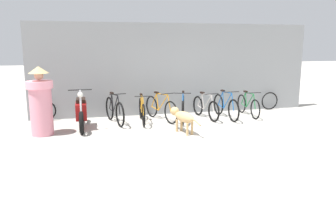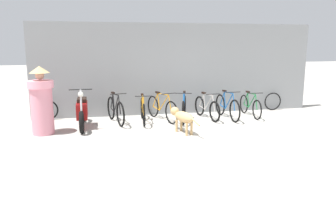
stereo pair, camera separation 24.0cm
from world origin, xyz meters
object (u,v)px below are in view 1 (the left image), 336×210
bicycle_6 (248,105)px  person_in_robes (41,101)px  bicycle_0 (115,111)px  spare_tire_left (45,111)px  bicycle_1 (142,111)px  bicycle_2 (161,108)px  bicycle_4 (205,108)px  bicycle_5 (226,107)px  stray_dog (183,117)px  spare_tire_right (270,101)px  bicycle_3 (183,109)px  motorcycle (81,112)px

bicycle_6 → person_in_robes: (-5.97, -0.83, 0.51)m
bicycle_0 → spare_tire_left: (-1.94, 0.73, -0.06)m
bicycle_0 → bicycle_1: bicycle_0 is taller
bicycle_6 → bicycle_2: bearing=-88.7°
bicycle_1 → bicycle_4: bicycle_1 is taller
bicycle_5 → stray_dog: 2.14m
bicycle_1 → spare_tire_right: bearing=104.4°
bicycle_2 → spare_tire_right: size_ratio=2.72×
stray_dog → spare_tire_left: bearing=39.4°
bicycle_3 → person_in_robes: size_ratio=0.95×
bicycle_6 → stray_dog: 2.91m
bicycle_2 → bicycle_4: (1.36, -0.07, -0.03)m
bicycle_5 → spare_tire_left: 5.33m
spare_tire_right → motorcycle: bearing=-170.2°
bicycle_0 → bicycle_5: 3.32m
bicycle_2 → stray_dog: (0.25, -1.45, 0.06)m
bicycle_0 → bicycle_3: bicycle_0 is taller
bicycle_5 → bicycle_0: bearing=-95.4°
bicycle_4 → person_in_robes: bearing=-89.2°
bicycle_4 → bicycle_6: 1.43m
bicycle_4 → bicycle_5: bicycle_5 is taller
bicycle_3 → motorcycle: motorcycle is taller
bicycle_2 → person_in_robes: 3.33m
bicycle_1 → bicycle_4: bearing=96.0°
bicycle_4 → stray_dog: bearing=-47.8°
bicycle_6 → spare_tire_right: size_ratio=2.60×
bicycle_6 → stray_dog: bearing=-58.8°
bicycle_2 → spare_tire_left: bicycle_2 is taller
bicycle_3 → person_in_robes: 3.90m
person_in_robes → spare_tire_left: (-0.11, 1.54, -0.54)m
bicycle_5 → bicycle_6: bearing=97.4°
bicycle_2 → stray_dog: 1.48m
bicycle_6 → bicycle_4: bearing=-86.5°
bicycle_1 → bicycle_2: bearing=106.6°
bicycle_2 → stray_dog: bicycle_2 is taller
bicycle_4 → bicycle_5: size_ratio=0.94×
bicycle_1 → bicycle_5: (2.55, -0.05, 0.01)m
bicycle_6 → spare_tire_left: 6.12m
spare_tire_left → motorcycle: bearing=-45.8°
spare_tire_left → bicycle_5: bearing=-9.3°
bicycle_0 → bicycle_6: 4.14m
bicycle_1 → bicycle_4: 1.94m
bicycle_5 → stray_dog: size_ratio=1.40×
bicycle_0 → spare_tire_left: bicycle_0 is taller
bicycle_4 → stray_dog: size_ratio=1.31×
bicycle_4 → spare_tire_right: 2.71m
bicycle_4 → spare_tire_left: 4.72m
bicycle_1 → spare_tire_left: (-2.71, 0.82, -0.04)m
bicycle_2 → stray_dog: bearing=-9.5°
spare_tire_left → stray_dog: bearing=-31.2°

